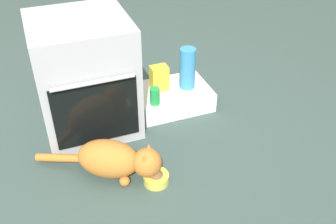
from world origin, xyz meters
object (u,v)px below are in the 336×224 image
Objects in this scene: snack_bag at (159,78)px; cat at (115,159)px; oven at (85,76)px; food_bowl at (156,178)px; pantry_cabinet at (172,97)px; water_bottle at (188,68)px; soda_can at (155,96)px.

cat is at bearing -129.00° from snack_bag.
oven reaches higher than food_bowl.
snack_bag is at bearing 161.60° from pantry_cabinet.
water_bottle reaches higher than snack_bag.
cat reaches higher than pantry_cabinet.
snack_bag is at bearing 84.45° from cat.
soda_can is (0.39, 0.42, 0.08)m from cat.
snack_bag reaches higher than pantry_cabinet.
water_bottle reaches higher than cat.
soda_can is 0.19m from snack_bag.
cat is at bearing 146.54° from food_bowl.
cat is (0.03, -0.55, -0.25)m from oven.
snack_bag is (-0.09, 0.03, 0.16)m from pantry_cabinet.
water_bottle is at bearing 72.61° from cat.
snack_bag is (0.09, 0.17, 0.03)m from soda_can.
snack_bag is (0.48, 0.59, 0.11)m from cat.
water_bottle is (0.71, -0.01, -0.08)m from oven.
cat is 3.73× the size of snack_bag.
oven is at bearing 179.46° from water_bottle.
cat is at bearing -135.27° from pantry_cabinet.
snack_bag reaches higher than soda_can.
soda_can is at bearing -156.70° from water_bottle.
oven is at bearing 108.69° from food_bowl.
food_bowl is (-0.37, -0.69, -0.04)m from pantry_cabinet.
oven reaches higher than water_bottle.
oven is 0.47m from soda_can.
cat is at bearing -140.85° from water_bottle.
oven is at bearing -179.47° from pantry_cabinet.
pantry_cabinet is at bearing 173.54° from water_bottle.
water_bottle is (0.48, 0.68, 0.26)m from food_bowl.
food_bowl is 1.23× the size of soda_can.
cat is 5.60× the size of soda_can.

